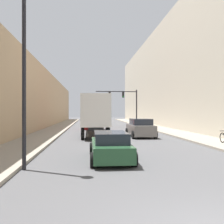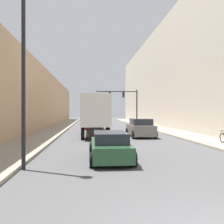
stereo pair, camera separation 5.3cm
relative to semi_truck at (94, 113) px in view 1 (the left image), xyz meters
The scene contains 9 objects.
sidewalk_right 11.58m from the semi_truck, 39.56° to the left, with size 3.09×80.00×0.15m.
sidewalk_left 8.98m from the semi_truck, 123.84° to the left, with size 3.09×80.00×0.15m.
building_right 16.23m from the semi_truck, 28.56° to the left, with size 6.00×80.00×15.95m.
building_left 12.04m from the semi_truck, 142.37° to the left, with size 6.00×80.00×8.26m.
semi_truck is the anchor object (origin of this frame).
sedan_car 14.83m from the semi_truck, 88.12° to the right, with size 2.00×4.62×1.37m.
suv_car 5.93m from the semi_truck, 42.62° to the right, with size 2.19×4.89×1.70m.
traffic_signal_gantry 13.78m from the semi_truck, 66.47° to the left, with size 6.61×0.35×5.85m.
street_lamp 17.07m from the semi_truck, 100.83° to the right, with size 0.44×0.44×7.80m.
Camera 1 is at (-2.53, -4.15, 2.36)m, focal length 40.00 mm.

